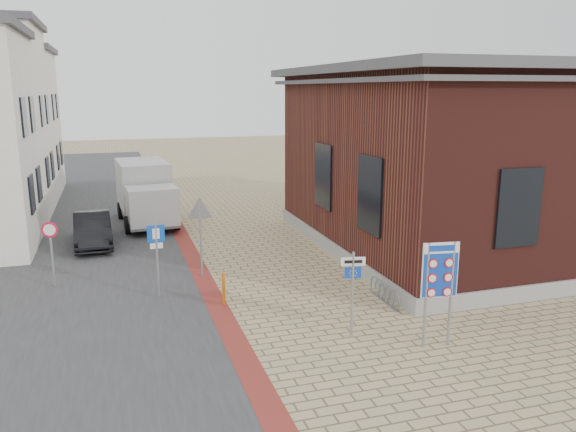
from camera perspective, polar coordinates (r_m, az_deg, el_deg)
ground at (r=13.71m, az=3.87°, el=-13.12°), size 120.00×120.00×0.00m
road_strip at (r=27.15m, az=-19.03°, el=-0.64°), size 7.00×60.00×0.02m
curb_strip at (r=22.42m, az=-10.32°, el=-2.86°), size 0.60×40.00×0.02m
brick_building at (r=23.04m, az=18.78°, el=5.88°), size 13.00×13.00×6.80m
bike_rack at (r=16.47m, az=9.76°, el=-7.73°), size 0.08×1.80×0.60m
sedan at (r=23.10m, az=-19.23°, el=-1.31°), size 1.52×3.95×1.28m
box_truck at (r=26.13m, az=-14.28°, el=2.34°), size 2.55×5.42×2.76m
border_sign at (r=13.48m, az=15.17°, el=-5.59°), size 0.87×0.17×2.57m
essen_sign at (r=13.70m, az=6.58°, el=-6.70°), size 0.59×0.16×2.20m
parking_sign at (r=16.61m, az=-13.21°, el=-3.16°), size 0.50×0.07×2.26m
yield_sign at (r=18.10m, az=-8.93°, el=-0.16°), size 0.92×0.14×2.58m
speed_sign at (r=18.58m, az=-22.92°, el=-2.68°), size 0.48×0.11×2.06m
bollard at (r=16.01m, az=-6.55°, el=-7.40°), size 0.11×0.11×0.96m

